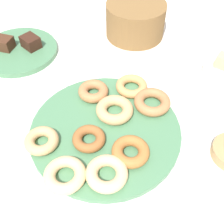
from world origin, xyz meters
The scene contains 16 objects.
ground_plane centered at (0.00, 0.00, 0.00)m, with size 2.40×2.40×0.00m, color white.
donut_plate centered at (0.00, 0.00, 0.01)m, with size 0.35×0.35×0.01m, color #4C7F56.
donut_0 centered at (-0.09, 0.08, 0.03)m, with size 0.08×0.08×0.02m, color #B27547.
donut_1 centered at (0.06, 0.12, 0.03)m, with size 0.09×0.09×0.02m, color #B27547.
donut_2 centered at (0.09, -0.03, 0.03)m, with size 0.08×0.08×0.03m, color #AD6B33.
donut_3 centered at (-0.01, 0.05, 0.03)m, with size 0.09×0.09×0.03m, color tan.
donut_4 centered at (0.00, -0.15, 0.03)m, with size 0.09×0.09×0.02m, color #EABC84.
donut_5 centered at (-0.01, 0.15, 0.03)m, with size 0.08×0.08×0.02m, color tan.
donut_6 centered at (-0.01, -0.05, 0.03)m, with size 0.07×0.07×0.02m, color #995B2D.
donut_7 centered at (-0.10, -0.11, 0.03)m, with size 0.08×0.08×0.02m, color tan.
donut_8 centered at (0.07, -0.10, 0.03)m, with size 0.09×0.09×0.03m, color #EABC84.
cake_plate centered at (-0.39, 0.12, 0.01)m, with size 0.24×0.24×0.02m, color #4C7F56.
brownie_near centered at (-0.43, 0.10, 0.03)m, with size 0.05×0.04×0.04m, color #472819.
brownie_far centered at (-0.37, 0.15, 0.03)m, with size 0.05×0.04×0.04m, color #381E14.
basket centered at (-0.14, 0.40, 0.05)m, with size 0.19×0.19×0.11m, color brown.
melon_chunk_left centered at (0.16, 0.35, 0.05)m, with size 0.04×0.04×0.04m, color #DBD67A.
Camera 1 is at (0.23, -0.34, 0.53)m, focal length 44.95 mm.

